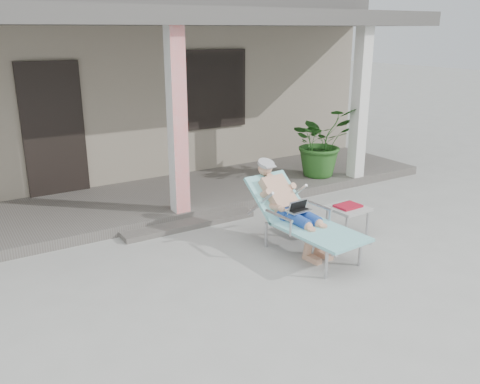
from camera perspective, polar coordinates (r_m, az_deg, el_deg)
ground at (r=5.90m, az=2.49°, el=-9.54°), size 60.00×60.00×0.00m
house at (r=11.26m, az=-16.70°, el=11.80°), size 10.40×5.40×3.30m
porch_deck at (r=8.32m, az=-9.18°, el=-0.85°), size 10.00×2.00×0.15m
porch_overhang at (r=7.84m, az=-10.03°, el=18.16°), size 10.00×2.30×2.85m
porch_step at (r=7.35m, az=-5.65°, el=-3.59°), size 2.00×0.30×0.07m
lounger at (r=6.42m, az=6.35°, el=-0.50°), size 0.79×1.79×1.14m
side_table at (r=7.07m, az=12.00°, el=-1.95°), size 0.51×0.51×0.43m
potted_palm at (r=9.31m, az=9.07°, el=5.62°), size 1.15×1.00×1.25m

